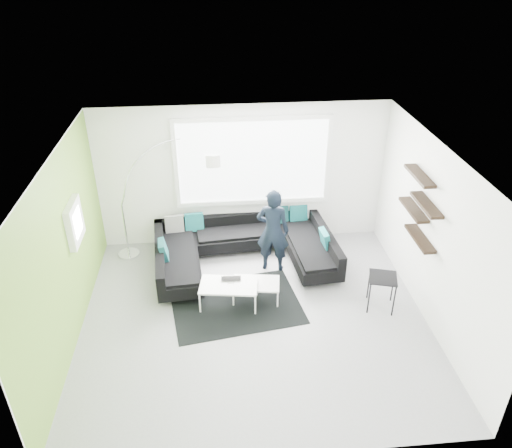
{
  "coord_description": "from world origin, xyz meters",
  "views": [
    {
      "loc": [
        -0.56,
        -6.2,
        5.37
      ],
      "look_at": [
        0.11,
        0.9,
        1.25
      ],
      "focal_mm": 35.0,
      "sensor_mm": 36.0,
      "label": 1
    }
  ],
  "objects": [
    {
      "name": "rug",
      "position": [
        -0.27,
        0.38,
        0.01
      ],
      "size": [
        2.31,
        1.83,
        0.01
      ],
      "primitive_type": "cube",
      "rotation": [
        0.0,
        0.0,
        0.15
      ],
      "color": "black",
      "rests_on": "ground"
    },
    {
      "name": "room_shell",
      "position": [
        0.04,
        0.21,
        1.81
      ],
      "size": [
        5.54,
        5.04,
        2.82
      ],
      "color": "white",
      "rests_on": "ground"
    },
    {
      "name": "coffee_table",
      "position": [
        -0.15,
        0.46,
        0.2
      ],
      "size": [
        1.31,
        0.88,
        0.4
      ],
      "primitive_type": "cube",
      "rotation": [
        0.0,
        0.0,
        -0.14
      ],
      "color": "white",
      "rests_on": "ground"
    },
    {
      "name": "sectional_sofa",
      "position": [
        -0.04,
        1.55,
        0.31
      ],
      "size": [
        3.41,
        2.29,
        0.7
      ],
      "rotation": [
        0.0,
        0.0,
        0.09
      ],
      "color": "black",
      "rests_on": "ground"
    },
    {
      "name": "ground",
      "position": [
        0.0,
        0.0,
        0.0
      ],
      "size": [
        5.5,
        5.5,
        0.0
      ],
      "primitive_type": "plane",
      "color": "gray",
      "rests_on": "ground"
    },
    {
      "name": "person",
      "position": [
        0.46,
        1.39,
        0.81
      ],
      "size": [
        0.77,
        0.67,
        1.61
      ],
      "primitive_type": "imported",
      "rotation": [
        0.0,
        0.0,
        2.89
      ],
      "color": "black",
      "rests_on": "ground"
    },
    {
      "name": "side_table",
      "position": [
        2.11,
        0.11,
        0.3
      ],
      "size": [
        0.54,
        0.54,
        0.6
      ],
      "primitive_type": "cube",
      "rotation": [
        0.0,
        0.0,
        -0.28
      ],
      "color": "black",
      "rests_on": "ground"
    },
    {
      "name": "laptop",
      "position": [
        -0.34,
        0.51,
        0.41
      ],
      "size": [
        0.35,
        0.25,
        0.03
      ],
      "primitive_type": "imported",
      "rotation": [
        0.0,
        0.0,
        -0.06
      ],
      "color": "black",
      "rests_on": "coffee_table"
    },
    {
      "name": "arc_lamp",
      "position": [
        -2.25,
        2.08,
        1.11
      ],
      "size": [
        2.26,
        1.47,
        2.22
      ],
      "primitive_type": null,
      "rotation": [
        0.0,
        0.0,
        0.26
      ],
      "color": "silver",
      "rests_on": "ground"
    }
  ]
}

